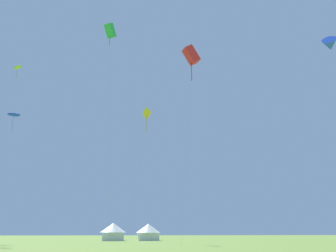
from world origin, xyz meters
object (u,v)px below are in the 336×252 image
Objects in this scene: kite_red_box at (191,55)px; festival_tent_left at (148,231)px; kite_blue_parafoil at (14,115)px; kite_blue_delta at (330,45)px; kite_yellow_diamond at (146,116)px; festival_tent_center at (113,231)px; kite_green_box at (110,31)px; kite_lime_parafoil at (17,68)px.

festival_tent_left is (-3.01, 24.40, -24.95)m from kite_red_box.
kite_red_box reaches higher than kite_blue_parafoil.
kite_yellow_diamond is at bearing 152.70° from kite_blue_delta.
kite_yellow_diamond is at bearing 111.52° from kite_red_box.
festival_tent_center is (-32.26, 25.78, -28.27)m from kite_blue_delta.
kite_blue_parafoil is at bearing 145.43° from kite_red_box.
kite_green_box is (-12.16, 5.23, 6.16)m from kite_red_box.
kite_blue_delta is 1.38× the size of kite_blue_parafoil.
kite_red_box is at bearing 176.49° from kite_blue_delta.
kite_green_box is 6.87× the size of festival_tent_center.
kite_blue_parafoil is (-29.17, 20.10, -4.26)m from kite_red_box.
festival_tent_center is at bearing 141.37° from kite_blue_delta.
festival_tent_center is 6.72m from festival_tent_left.
festival_tent_left is (26.73, 4.42, -30.31)m from kite_lime_parafoil.
kite_blue_delta is at bearing -10.78° from kite_green_box.
kite_yellow_diamond is at bearing -16.69° from kite_blue_parafoil.
kite_lime_parafoil reaches higher than festival_tent_left.
kite_lime_parafoil is 27.81m from kite_yellow_diamond.
kite_lime_parafoil is at bearing 146.09° from kite_red_box.
festival_tent_left is at bearing 9.38° from kite_lime_parafoil.
kite_blue_delta is 6.35× the size of festival_tent_center.
kite_green_box reaches higher than festival_tent_center.
kite_red_box is 5.91× the size of festival_tent_left.
kite_lime_parafoil reaches higher than kite_blue_parafoil.
kite_lime_parafoil is 1.42× the size of kite_yellow_diamond.
kite_lime_parafoil is 6.56× the size of festival_tent_center.
kite_red_box reaches higher than festival_tent_left.
kite_yellow_diamond is (-27.62, 14.26, -8.76)m from kite_blue_delta.
festival_tent_left is at bearing 9.33° from kite_blue_parafoil.
kite_green_box reaches higher than kite_blue_parafoil.
festival_tent_left is (26.16, 4.30, -20.68)m from kite_blue_parafoil.
kite_green_box is 37.68m from festival_tent_left.
festival_tent_left is at bearing 64.48° from kite_green_box.
kite_lime_parafoil is at bearing -168.52° from kite_blue_parafoil.
kite_red_box is 36.23m from kite_lime_parafoil.
kite_green_box is at bearing -97.25° from festival_tent_center.
festival_tent_left is at bearing 79.80° from kite_yellow_diamond.
kite_green_box is at bearing -40.03° from kite_lime_parafoil.
festival_tent_center is 1.04× the size of festival_tent_left.
kite_blue_parafoil is (-51.71, 21.48, -7.66)m from kite_blue_delta.
festival_tent_center is at bearing 12.47° from kite_blue_parafoil.
kite_green_box is 24.89m from kite_blue_parafoil.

